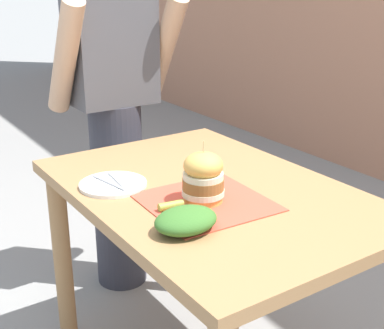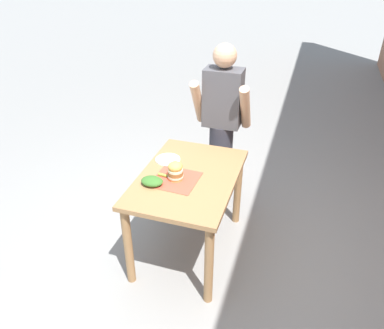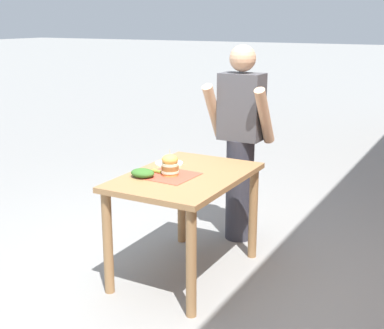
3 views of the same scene
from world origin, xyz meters
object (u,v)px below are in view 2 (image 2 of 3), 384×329
Objects in this scene: side_plate_with_forks at (168,160)px; side_salad at (152,181)px; patio_table at (188,189)px; pickle_spear at (163,175)px; diner_across_table at (222,126)px; sandwich at (175,171)px.

side_plate_with_forks is 0.40m from side_salad.
pickle_spear is (-0.20, -0.08, 0.15)m from patio_table.
patio_table is 0.26m from pickle_spear.
patio_table is at bearing -94.98° from diner_across_table.
diner_across_table reaches higher than side_salad.
patio_table is 0.86m from diner_across_table.
side_plate_with_forks is at bearing -116.80° from diner_across_table.
pickle_spear is at bearing 179.21° from sandwich.
sandwich is 0.93m from diner_across_table.
side_plate_with_forks is (-0.17, 0.27, -0.07)m from sandwich.
patio_table is at bearing 45.05° from sandwich.
sandwich is 0.11× the size of diner_across_table.
pickle_spear is at bearing -157.67° from patio_table.
diner_across_table is (0.07, 0.83, 0.23)m from patio_table.
sandwich is 0.86× the size of side_plate_with_forks.
diner_across_table is at bearing 63.20° from side_plate_with_forks.
side_plate_with_forks is at bearing 102.15° from pickle_spear.
pickle_spear is (-0.11, 0.00, -0.06)m from sandwich.
patio_table is at bearing 22.33° from pickle_spear.
side_salad is at bearing -106.19° from diner_across_table.
patio_table is 6.44× the size of side_salad.
patio_table is 0.34m from side_plate_with_forks.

